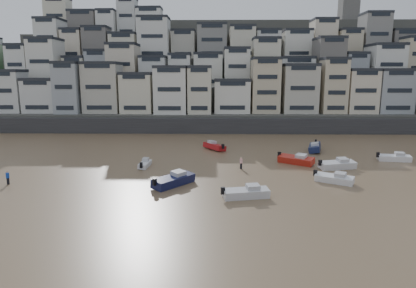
{
  "coord_description": "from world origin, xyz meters",
  "views": [
    {
      "loc": [
        7.39,
        -20.77,
        13.64
      ],
      "look_at": [
        6.32,
        30.0,
        4.0
      ],
      "focal_mm": 32.0,
      "sensor_mm": 36.0,
      "label": 1
    }
  ],
  "objects_px": {
    "boat_h": "(214,145)",
    "person_pink": "(241,163)",
    "boat_b": "(334,177)",
    "boat_a": "(246,191)",
    "boat_i": "(315,146)",
    "boat_d": "(337,164)",
    "boat_g": "(395,157)",
    "boat_c": "(173,178)",
    "boat_e": "(296,159)",
    "person_blue": "(8,178)",
    "boat_f": "(145,163)"
  },
  "relations": [
    {
      "from": "boat_i",
      "to": "boat_h",
      "type": "xyz_separation_m",
      "value": [
        -18.02,
        1.0,
        -0.09
      ]
    },
    {
      "from": "boat_a",
      "to": "boat_i",
      "type": "bearing_deg",
      "value": 49.31
    },
    {
      "from": "boat_g",
      "to": "boat_a",
      "type": "relative_size",
      "value": 0.94
    },
    {
      "from": "boat_b",
      "to": "person_blue",
      "type": "xyz_separation_m",
      "value": [
        -41.11,
        -1.5,
        0.17
      ]
    },
    {
      "from": "boat_b",
      "to": "person_pink",
      "type": "bearing_deg",
      "value": -179.93
    },
    {
      "from": "boat_h",
      "to": "boat_a",
      "type": "bearing_deg",
      "value": 153.51
    },
    {
      "from": "person_pink",
      "to": "boat_a",
      "type": "bearing_deg",
      "value": -91.33
    },
    {
      "from": "boat_d",
      "to": "boat_a",
      "type": "xyz_separation_m",
      "value": [
        -14.32,
        -13.15,
        -0.04
      ]
    },
    {
      "from": "boat_g",
      "to": "boat_a",
      "type": "distance_m",
      "value": 30.96
    },
    {
      "from": "person_blue",
      "to": "boat_i",
      "type": "bearing_deg",
      "value": 25.87
    },
    {
      "from": "boat_b",
      "to": "person_blue",
      "type": "relative_size",
      "value": 2.96
    },
    {
      "from": "boat_e",
      "to": "boat_h",
      "type": "bearing_deg",
      "value": 175.21
    },
    {
      "from": "boat_b",
      "to": "person_pink",
      "type": "distance_m",
      "value": 13.29
    },
    {
      "from": "boat_d",
      "to": "boat_c",
      "type": "height_order",
      "value": "boat_c"
    },
    {
      "from": "boat_e",
      "to": "person_pink",
      "type": "bearing_deg",
      "value": -124.47
    },
    {
      "from": "boat_g",
      "to": "person_blue",
      "type": "bearing_deg",
      "value": -157.29
    },
    {
      "from": "boat_e",
      "to": "boat_i",
      "type": "xyz_separation_m",
      "value": [
        5.44,
        9.73,
        0.06
      ]
    },
    {
      "from": "boat_h",
      "to": "boat_a",
      "type": "xyz_separation_m",
      "value": [
        3.67,
        -26.83,
        -0.01
      ]
    },
    {
      "from": "boat_h",
      "to": "person_pink",
      "type": "bearing_deg",
      "value": 161.71
    },
    {
      "from": "boat_i",
      "to": "boat_g",
      "type": "height_order",
      "value": "boat_i"
    },
    {
      "from": "boat_g",
      "to": "boat_c",
      "type": "relative_size",
      "value": 0.81
    },
    {
      "from": "boat_c",
      "to": "boat_a",
      "type": "bearing_deg",
      "value": -78.59
    },
    {
      "from": "boat_i",
      "to": "boat_a",
      "type": "bearing_deg",
      "value": -11.83
    },
    {
      "from": "boat_i",
      "to": "boat_g",
      "type": "relative_size",
      "value": 1.21
    },
    {
      "from": "boat_g",
      "to": "boat_h",
      "type": "bearing_deg",
      "value": 171.99
    },
    {
      "from": "boat_h",
      "to": "boat_f",
      "type": "bearing_deg",
      "value": 107.47
    },
    {
      "from": "boat_h",
      "to": "person_blue",
      "type": "bearing_deg",
      "value": 96.51
    },
    {
      "from": "boat_g",
      "to": "person_pink",
      "type": "distance_m",
      "value": 25.24
    },
    {
      "from": "boat_c",
      "to": "boat_d",
      "type": "bearing_deg",
      "value": -30.32
    },
    {
      "from": "boat_e",
      "to": "person_pink",
      "type": "relative_size",
      "value": 3.42
    },
    {
      "from": "boat_a",
      "to": "boat_d",
      "type": "bearing_deg",
      "value": 30.94
    },
    {
      "from": "boat_h",
      "to": "boat_c",
      "type": "relative_size",
      "value": 0.88
    },
    {
      "from": "boat_e",
      "to": "person_blue",
      "type": "relative_size",
      "value": 3.42
    },
    {
      "from": "person_blue",
      "to": "boat_g",
      "type": "bearing_deg",
      "value": 14.15
    },
    {
      "from": "person_blue",
      "to": "boat_e",
      "type": "bearing_deg",
      "value": 16.69
    },
    {
      "from": "boat_d",
      "to": "boat_c",
      "type": "distance_m",
      "value": 24.52
    },
    {
      "from": "boat_g",
      "to": "boat_c",
      "type": "height_order",
      "value": "boat_c"
    },
    {
      "from": "boat_f",
      "to": "boat_h",
      "type": "bearing_deg",
      "value": -34.25
    },
    {
      "from": "boat_d",
      "to": "boat_b",
      "type": "height_order",
      "value": "boat_d"
    },
    {
      "from": "boat_c",
      "to": "person_pink",
      "type": "height_order",
      "value": "boat_c"
    },
    {
      "from": "boat_g",
      "to": "boat_f",
      "type": "distance_m",
      "value": 39.2
    },
    {
      "from": "boat_d",
      "to": "boat_b",
      "type": "distance_m",
      "value": 7.55
    },
    {
      "from": "boat_g",
      "to": "person_pink",
      "type": "height_order",
      "value": "person_pink"
    },
    {
      "from": "boat_g",
      "to": "person_pink",
      "type": "relative_size",
      "value": 3.04
    },
    {
      "from": "boat_d",
      "to": "boat_g",
      "type": "relative_size",
      "value": 1.12
    },
    {
      "from": "boat_i",
      "to": "boat_a",
      "type": "relative_size",
      "value": 1.13
    },
    {
      "from": "boat_e",
      "to": "boat_f",
      "type": "relative_size",
      "value": 1.42
    },
    {
      "from": "boat_b",
      "to": "person_pink",
      "type": "xyz_separation_m",
      "value": [
        -11.36,
        6.9,
        0.17
      ]
    },
    {
      "from": "person_blue",
      "to": "boat_d",
      "type": "bearing_deg",
      "value": 11.07
    },
    {
      "from": "boat_h",
      "to": "person_pink",
      "type": "distance_m",
      "value": 14.41
    }
  ]
}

